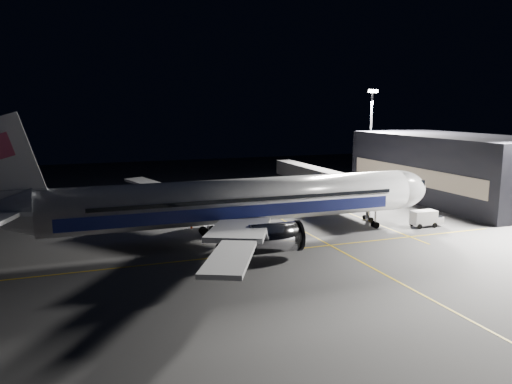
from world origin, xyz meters
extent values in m
plane|color=#4C4C4F|center=(0.00, 0.00, 0.00)|extent=(200.00, 200.00, 0.00)
cube|color=gold|center=(10.00, 0.00, 0.01)|extent=(0.25, 80.00, 0.01)
cube|color=gold|center=(0.00, -6.00, 0.01)|extent=(70.00, 0.25, 0.01)
cube|color=gold|center=(22.00, 10.00, 0.01)|extent=(0.25, 40.00, 0.01)
cylinder|color=silver|center=(0.00, 0.00, 5.30)|extent=(48.00, 5.60, 5.60)
ellipsoid|color=silver|center=(24.00, 0.00, 5.30)|extent=(8.96, 5.60, 5.60)
cube|color=black|center=(26.30, 0.00, 6.30)|extent=(2.20, 3.40, 0.90)
cube|color=navy|center=(-1.00, 2.78, 4.40)|extent=(42.24, 0.25, 1.50)
cube|color=navy|center=(-1.00, -2.78, 4.40)|extent=(42.24, 0.25, 1.50)
cube|color=silver|center=(-2.50, 8.00, 3.70)|extent=(11.36, 15.23, 1.53)
cube|color=silver|center=(-2.50, -8.00, 3.70)|extent=(11.36, 15.23, 1.53)
cube|color=silver|center=(-7.50, 20.50, 4.57)|extent=(8.57, 13.22, 1.31)
cube|color=silver|center=(-7.50, -20.50, 4.57)|extent=(8.57, 13.22, 1.31)
cube|color=silver|center=(-28.00, 5.20, 5.90)|extent=(6.20, 9.67, 0.45)
cube|color=white|center=(-26.20, 0.00, 11.50)|extent=(7.53, 0.40, 10.28)
cylinder|color=#B7B7BF|center=(1.20, 9.00, 2.55)|extent=(5.60, 3.40, 3.40)
cylinder|color=#B7B7BF|center=(1.20, -9.00, 2.55)|extent=(5.60, 3.40, 3.40)
cylinder|color=#9999A0|center=(20.50, 0.00, 1.25)|extent=(0.26, 0.26, 2.50)
cylinder|color=black|center=(20.50, 0.00, 0.45)|extent=(0.90, 0.70, 0.90)
cylinder|color=#9999A0|center=(-3.00, 4.30, 1.25)|extent=(0.26, 0.26, 2.50)
cylinder|color=#9999A0|center=(-3.00, -4.30, 1.25)|extent=(0.26, 0.26, 2.50)
cylinder|color=black|center=(-3.00, 4.30, 0.55)|extent=(1.10, 1.60, 1.10)
cylinder|color=black|center=(-3.00, -4.30, 0.55)|extent=(1.10, 1.60, 1.10)
cube|color=black|center=(46.00, 14.00, 6.00)|extent=(18.00, 40.00, 12.00)
cube|color=brown|center=(36.95, 14.00, 5.00)|extent=(0.15, 36.00, 3.00)
cube|color=#B2B2B7|center=(22.00, 20.05, 4.60)|extent=(3.00, 33.90, 2.80)
cube|color=#B2B2B7|center=(22.00, 4.20, 4.60)|extent=(3.60, 3.20, 3.40)
cylinder|color=#9999A0|center=(22.00, 4.20, 1.55)|extent=(0.70, 0.70, 3.10)
cylinder|color=black|center=(22.00, 3.30, 0.35)|extent=(0.70, 0.30, 0.70)
cylinder|color=black|center=(22.00, 5.10, 0.35)|extent=(0.70, 0.30, 0.70)
cylinder|color=#59595E|center=(40.00, 32.00, 10.00)|extent=(0.44, 0.44, 20.00)
cube|color=#59595E|center=(40.00, 32.00, 20.30)|extent=(2.40, 0.50, 0.80)
cube|color=white|center=(40.00, 31.65, 20.30)|extent=(2.20, 0.15, 0.60)
cube|color=white|center=(27.29, -2.00, 1.40)|extent=(3.68, 1.95, 1.98)
cube|color=white|center=(29.46, -2.09, 0.86)|extent=(1.51, 1.77, 1.08)
cube|color=black|center=(29.46, -2.09, 1.31)|extent=(1.14, 1.58, 0.45)
cylinder|color=black|center=(28.59, -1.10, 0.36)|extent=(0.73, 0.25, 0.72)
cylinder|color=black|center=(28.52, -3.00, 0.36)|extent=(0.73, 0.25, 0.72)
cylinder|color=black|center=(26.07, -1.00, 0.36)|extent=(0.73, 0.25, 0.72)
cylinder|color=black|center=(25.99, -2.90, 0.36)|extent=(0.73, 0.25, 0.72)
cube|color=black|center=(-2.59, 14.02, 0.84)|extent=(3.11, 2.55, 1.23)
cube|color=black|center=(-2.59, 14.02, 1.62)|extent=(1.45, 1.45, 0.67)
sphere|color=#FFF2CC|center=(-2.79, 13.01, 0.84)|extent=(0.29, 0.29, 0.29)
sphere|color=#FFF2CC|center=(-1.75, 13.42, 0.84)|extent=(0.29, 0.29, 0.29)
cylinder|color=black|center=(-2.01, 15.28, 0.33)|extent=(0.71, 0.48, 0.67)
cylinder|color=black|center=(-1.31, 13.52, 0.33)|extent=(0.71, 0.48, 0.67)
cylinder|color=black|center=(-3.88, 14.53, 0.33)|extent=(0.71, 0.48, 0.67)
cylinder|color=black|center=(-3.18, 12.77, 0.33)|extent=(0.71, 0.48, 0.67)
cone|color=#E73B09|center=(-8.00, 14.00, 0.31)|extent=(0.41, 0.41, 0.62)
cone|color=#E73B09|center=(6.00, 9.85, 0.33)|extent=(0.44, 0.44, 0.66)
cone|color=#E73B09|center=(-4.34, 8.68, 0.29)|extent=(0.38, 0.38, 0.58)
camera|label=1|loc=(-19.51, -59.46, 17.19)|focal=35.00mm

